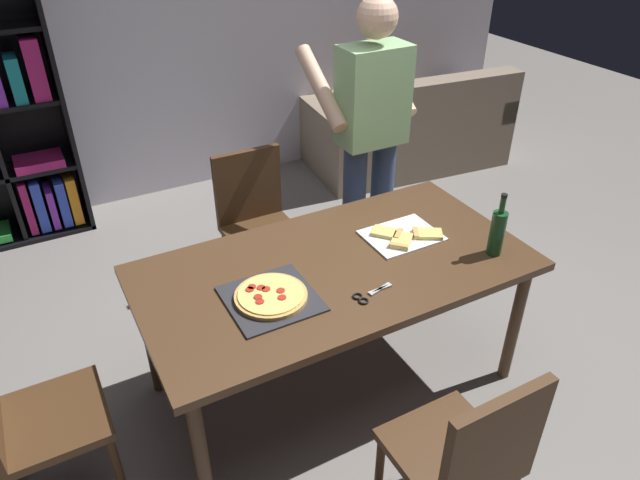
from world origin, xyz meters
TOP-DOWN VIEW (x-y plane):
  - ground_plane at (0.00, 0.00)m, footprint 12.00×12.00m
  - back_wall at (0.00, 2.60)m, footprint 6.40×0.10m
  - dining_table at (0.00, 0.00)m, footprint 1.80×0.95m
  - chair_near_camera at (-0.00, -0.96)m, footprint 0.42×0.42m
  - chair_far_side at (0.00, 0.96)m, footprint 0.42×0.42m
  - chair_left_end at (-1.39, 0.00)m, footprint 0.42×0.42m
  - couch at (1.89, 1.99)m, footprint 1.77×1.01m
  - person_serving_pizza at (0.64, 0.74)m, footprint 0.55×0.54m
  - pepperoni_pizza_on_tray at (-0.37, -0.09)m, footprint 0.37×0.37m
  - pizza_slices_on_towel at (0.41, 0.04)m, footprint 0.37×0.28m
  - wine_bottle at (0.70, -0.27)m, footprint 0.07×0.07m
  - kitchen_scissors at (0.00, -0.27)m, footprint 0.20×0.09m

SIDE VIEW (x-z plane):
  - ground_plane at x=0.00m, z-range 0.00..0.00m
  - couch at x=1.89m, z-range -0.12..0.73m
  - chair_near_camera at x=0.00m, z-range 0.06..0.96m
  - chair_far_side at x=0.00m, z-range 0.06..0.96m
  - chair_left_end at x=-1.39m, z-range 0.06..0.96m
  - dining_table at x=0.00m, z-range 0.31..1.06m
  - kitchen_scissors at x=0.00m, z-range 0.75..0.76m
  - pizza_slices_on_towel at x=0.41m, z-range 0.75..0.78m
  - pepperoni_pizza_on_tray at x=-0.37m, z-range 0.75..0.78m
  - wine_bottle at x=0.70m, z-range 0.71..1.03m
  - person_serving_pizza at x=0.64m, z-range 0.12..1.87m
  - back_wall at x=0.00m, z-range 0.00..2.80m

